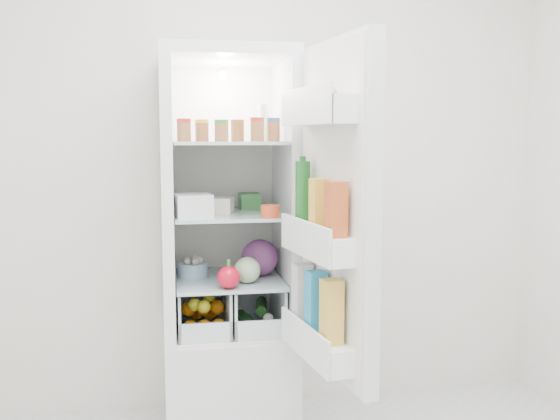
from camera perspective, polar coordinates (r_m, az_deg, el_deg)
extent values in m
cube|color=silver|center=(3.23, -1.77, 4.76)|extent=(3.00, 0.02, 2.60)
cube|color=white|center=(3.14, -4.67, -15.00)|extent=(0.60, 0.60, 0.50)
cube|color=white|center=(2.94, -4.95, 13.84)|extent=(0.60, 0.60, 0.05)
cube|color=white|center=(3.20, -5.26, 1.58)|extent=(0.60, 0.05, 1.25)
cube|color=white|center=(2.92, -10.21, 1.03)|extent=(0.05, 0.60, 1.25)
cube|color=white|center=(2.97, 0.47, 1.22)|extent=(0.05, 0.60, 1.25)
cube|color=white|center=(3.17, -5.22, 1.54)|extent=(0.50, 0.01, 1.25)
sphere|color=white|center=(3.14, -5.28, 12.17)|extent=(0.05, 0.05, 0.05)
cube|color=#A6BDC2|center=(2.97, -4.71, -6.33)|extent=(0.49, 0.53, 0.01)
cube|color=#A6BDC2|center=(2.91, -4.77, -0.38)|extent=(0.49, 0.53, 0.02)
cube|color=#A6BDC2|center=(2.89, -4.83, 6.12)|extent=(0.49, 0.53, 0.02)
cylinder|color=#B21919|center=(2.75, -8.78, 7.10)|extent=(0.06, 0.06, 0.08)
cylinder|color=gold|center=(2.80, -7.15, 7.11)|extent=(0.06, 0.06, 0.08)
cylinder|color=#267226|center=(2.73, -5.37, 7.15)|extent=(0.06, 0.06, 0.08)
cylinder|color=brown|center=(2.83, -3.91, 7.14)|extent=(0.06, 0.06, 0.08)
cylinder|color=#B21919|center=(2.77, -2.10, 7.16)|extent=(0.06, 0.06, 0.08)
cylinder|color=#194C8C|center=(2.83, -0.62, 7.15)|extent=(0.06, 0.06, 0.08)
cylinder|color=white|center=(2.95, -1.56, 7.95)|extent=(0.05, 0.05, 0.17)
cube|color=silver|center=(2.76, -7.97, 0.41)|extent=(0.18, 0.18, 0.10)
cube|color=silver|center=(2.90, -5.57, 0.43)|extent=(0.15, 0.15, 0.07)
cylinder|color=#C3411D|center=(2.71, -0.90, -0.12)|extent=(0.10, 0.10, 0.05)
cube|color=silver|center=(2.98, -7.98, 0.25)|extent=(0.17, 0.15, 0.04)
cube|color=#397E3B|center=(3.06, -2.79, 0.83)|extent=(0.10, 0.14, 0.08)
sphere|color=#5F2057|center=(2.98, -1.86, -4.38)|extent=(0.18, 0.18, 0.18)
sphere|color=red|center=(2.74, -4.72, -6.16)|extent=(0.10, 0.10, 0.10)
cylinder|color=#94C3DD|center=(3.00, -7.96, -5.43)|extent=(0.19, 0.19, 0.07)
sphere|color=#AFCC99|center=(2.84, -3.01, -5.50)|extent=(0.12, 0.12, 0.12)
sphere|color=orange|center=(2.89, -8.23, -10.63)|extent=(0.07, 0.07, 0.07)
sphere|color=orange|center=(2.89, -6.92, -10.60)|extent=(0.07, 0.07, 0.07)
sphere|color=orange|center=(2.90, -5.61, -10.56)|extent=(0.07, 0.07, 0.07)
sphere|color=orange|center=(2.99, -8.31, -8.95)|extent=(0.07, 0.07, 0.07)
sphere|color=orange|center=(2.99, -7.05, -8.92)|extent=(0.07, 0.07, 0.07)
sphere|color=orange|center=(3.00, -5.80, -8.88)|extent=(0.07, 0.07, 0.07)
sphere|color=orange|center=(3.12, -7.71, -9.33)|extent=(0.07, 0.07, 0.07)
sphere|color=orange|center=(3.12, -6.41, -9.29)|extent=(0.07, 0.07, 0.07)
sphere|color=yellow|center=(2.92, -7.79, -8.59)|extent=(0.06, 0.06, 0.06)
sphere|color=yellow|center=(3.03, -6.54, -8.02)|extent=(0.06, 0.06, 0.06)
sphere|color=yellow|center=(2.89, -6.96, -8.77)|extent=(0.06, 0.06, 0.06)
cylinder|color=#224E1A|center=(3.03, -3.10, -9.98)|extent=(0.09, 0.21, 0.05)
cylinder|color=#224E1A|center=(3.07, -1.71, -8.76)|extent=(0.08, 0.21, 0.05)
sphere|color=white|center=(2.92, -2.02, -10.61)|extent=(0.05, 0.05, 0.05)
sphere|color=white|center=(2.93, -1.09, -9.89)|extent=(0.05, 0.05, 0.05)
cube|color=white|center=(2.42, 5.36, -0.01)|extent=(0.15, 0.60, 1.30)
cube|color=white|center=(2.40, 4.60, -0.04)|extent=(0.10, 0.55, 1.26)
cube|color=white|center=(2.37, 3.56, 8.97)|extent=(0.19, 0.51, 0.10)
cube|color=white|center=(2.40, 3.48, -3.05)|extent=(0.19, 0.51, 0.10)
cube|color=white|center=(2.50, 3.41, -12.14)|extent=(0.19, 0.51, 0.10)
sphere|color=#976844|center=(2.26, 4.61, 10.60)|extent=(0.05, 0.05, 0.05)
sphere|color=#976844|center=(2.33, 3.82, 10.48)|extent=(0.05, 0.05, 0.05)
sphere|color=#976844|center=(2.41, 3.08, 10.36)|extent=(0.05, 0.05, 0.05)
sphere|color=#976844|center=(2.48, 2.38, 10.25)|extent=(0.05, 0.05, 0.05)
cylinder|color=#18571E|center=(2.51, 2.09, 1.53)|extent=(0.06, 0.06, 0.26)
cube|color=yellow|center=(2.35, 3.65, 0.44)|extent=(0.07, 0.07, 0.20)
cube|color=#C45122|center=(2.21, 5.14, 0.05)|extent=(0.07, 0.07, 0.20)
cube|color=white|center=(2.58, 2.05, -7.58)|extent=(0.08, 0.08, 0.24)
cube|color=#299FD1|center=(2.45, 3.32, -8.38)|extent=(0.08, 0.08, 0.24)
cube|color=#F5BD45|center=(2.31, 4.73, -9.27)|extent=(0.08, 0.08, 0.24)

